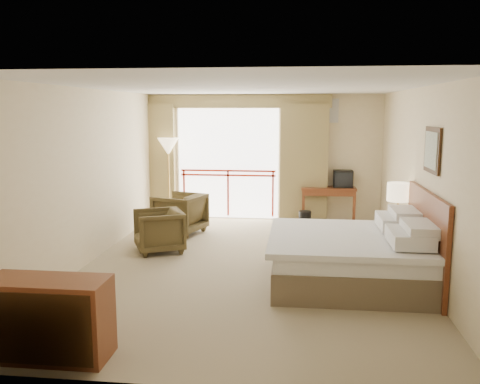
# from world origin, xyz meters

# --- Properties ---
(floor) EXTENTS (7.00, 7.00, 0.00)m
(floor) POSITION_xyz_m (0.00, 0.00, 0.00)
(floor) COLOR #998967
(floor) RESTS_ON ground
(ceiling) EXTENTS (7.00, 7.00, 0.00)m
(ceiling) POSITION_xyz_m (0.00, 0.00, 2.70)
(ceiling) COLOR white
(ceiling) RESTS_ON wall_back
(wall_back) EXTENTS (5.00, 0.00, 5.00)m
(wall_back) POSITION_xyz_m (0.00, 3.50, 1.35)
(wall_back) COLOR beige
(wall_back) RESTS_ON ground
(wall_front) EXTENTS (5.00, 0.00, 5.00)m
(wall_front) POSITION_xyz_m (0.00, -3.50, 1.35)
(wall_front) COLOR beige
(wall_front) RESTS_ON ground
(wall_left) EXTENTS (0.00, 7.00, 7.00)m
(wall_left) POSITION_xyz_m (-2.50, 0.00, 1.35)
(wall_left) COLOR beige
(wall_left) RESTS_ON ground
(wall_right) EXTENTS (0.00, 7.00, 7.00)m
(wall_right) POSITION_xyz_m (2.50, 0.00, 1.35)
(wall_right) COLOR beige
(wall_right) RESTS_ON ground
(balcony_door) EXTENTS (2.40, 0.00, 2.40)m
(balcony_door) POSITION_xyz_m (-0.80, 3.48, 1.20)
(balcony_door) COLOR white
(balcony_door) RESTS_ON wall_back
(balcony_railing) EXTENTS (2.09, 0.03, 1.02)m
(balcony_railing) POSITION_xyz_m (-0.80, 3.46, 0.81)
(balcony_railing) COLOR #AA230E
(balcony_railing) RESTS_ON wall_back
(curtain_left) EXTENTS (1.00, 0.26, 2.50)m
(curtain_left) POSITION_xyz_m (-2.45, 3.35, 1.25)
(curtain_left) COLOR olive
(curtain_left) RESTS_ON wall_back
(curtain_right) EXTENTS (1.00, 0.26, 2.50)m
(curtain_right) POSITION_xyz_m (0.85, 3.35, 1.25)
(curtain_right) COLOR olive
(curtain_right) RESTS_ON wall_back
(valance) EXTENTS (4.40, 0.22, 0.28)m
(valance) POSITION_xyz_m (-0.80, 3.38, 2.55)
(valance) COLOR olive
(valance) RESTS_ON wall_back
(hvac_vent) EXTENTS (0.50, 0.04, 0.50)m
(hvac_vent) POSITION_xyz_m (1.30, 3.47, 2.35)
(hvac_vent) COLOR silver
(hvac_vent) RESTS_ON wall_back
(bed) EXTENTS (2.13, 2.06, 0.97)m
(bed) POSITION_xyz_m (1.50, -0.60, 0.38)
(bed) COLOR brown
(bed) RESTS_ON floor
(headboard) EXTENTS (0.06, 2.10, 1.30)m
(headboard) POSITION_xyz_m (2.46, -0.60, 0.65)
(headboard) COLOR #5E2511
(headboard) RESTS_ON wall_right
(framed_art) EXTENTS (0.04, 0.72, 0.60)m
(framed_art) POSITION_xyz_m (2.47, -0.60, 1.85)
(framed_art) COLOR black
(framed_art) RESTS_ON wall_right
(nightstand) EXTENTS (0.44, 0.52, 0.60)m
(nightstand) POSITION_xyz_m (2.31, 0.58, 0.30)
(nightstand) COLOR #5E2511
(nightstand) RESTS_ON floor
(table_lamp) EXTENTS (0.35, 0.35, 0.62)m
(table_lamp) POSITION_xyz_m (2.31, 0.63, 1.08)
(table_lamp) COLOR tan
(table_lamp) RESTS_ON nightstand
(phone) EXTENTS (0.22, 0.19, 0.08)m
(phone) POSITION_xyz_m (2.26, 0.43, 0.64)
(phone) COLOR black
(phone) RESTS_ON nightstand
(desk) EXTENTS (1.15, 0.55, 0.75)m
(desk) POSITION_xyz_m (1.38, 3.38, 0.58)
(desk) COLOR #5E2511
(desk) RESTS_ON floor
(tv) EXTENTS (0.40, 0.32, 0.36)m
(tv) POSITION_xyz_m (1.68, 3.32, 0.93)
(tv) COLOR black
(tv) RESTS_ON desk
(coffee_maker) EXTENTS (0.13, 0.13, 0.26)m
(coffee_maker) POSITION_xyz_m (1.03, 3.33, 0.88)
(coffee_maker) COLOR black
(coffee_maker) RESTS_ON desk
(cup) EXTENTS (0.09, 0.09, 0.10)m
(cup) POSITION_xyz_m (1.18, 3.28, 0.80)
(cup) COLOR white
(cup) RESTS_ON desk
(wastebasket) EXTENTS (0.30, 0.30, 0.32)m
(wastebasket) POSITION_xyz_m (0.89, 2.79, 0.16)
(wastebasket) COLOR black
(wastebasket) RESTS_ON floor
(armchair_far) EXTENTS (1.08, 1.06, 0.78)m
(armchair_far) POSITION_xyz_m (-1.53, 1.93, 0.00)
(armchair_far) COLOR #40351C
(armchair_far) RESTS_ON floor
(armchair_near) EXTENTS (1.03, 1.02, 0.71)m
(armchair_near) POSITION_xyz_m (-1.59, 0.63, 0.00)
(armchair_near) COLOR #40351C
(armchair_near) RESTS_ON floor
(side_table) EXTENTS (0.49, 0.49, 0.54)m
(side_table) POSITION_xyz_m (-1.77, 1.42, 0.37)
(side_table) COLOR black
(side_table) RESTS_ON floor
(book) EXTENTS (0.24, 0.27, 0.02)m
(book) POSITION_xyz_m (-1.77, 1.42, 0.54)
(book) COLOR white
(book) RESTS_ON side_table
(floor_lamp) EXTENTS (0.45, 0.45, 1.78)m
(floor_lamp) POSITION_xyz_m (-2.05, 3.14, 1.53)
(floor_lamp) COLOR tan
(floor_lamp) RESTS_ON floor
(dresser) EXTENTS (1.18, 0.50, 0.79)m
(dresser) POSITION_xyz_m (-1.63, -3.12, 0.39)
(dresser) COLOR #5E2511
(dresser) RESTS_ON floor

